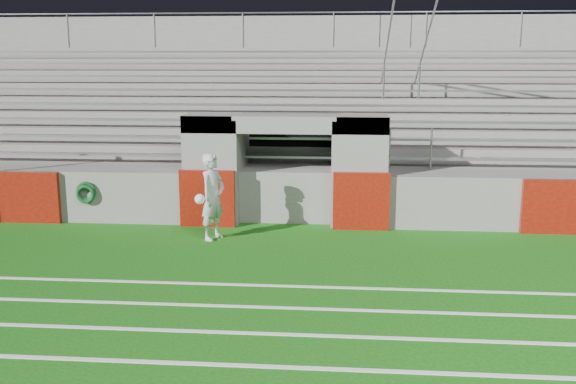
{
  "coord_description": "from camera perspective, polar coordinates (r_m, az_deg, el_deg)",
  "views": [
    {
      "loc": [
        1.31,
        -11.56,
        3.87
      ],
      "look_at": [
        0.2,
        1.8,
        1.1
      ],
      "focal_mm": 40.0,
      "sensor_mm": 36.0,
      "label": 1
    }
  ],
  "objects": [
    {
      "name": "goalkeeper_with_ball",
      "position": [
        14.04,
        -6.72,
        -0.41
      ],
      "size": [
        0.73,
        0.82,
        1.9
      ],
      "color": "silver",
      "rests_on": "ground"
    },
    {
      "name": "hose_coil",
      "position": [
        16.0,
        -17.53,
        -0.07
      ],
      "size": [
        0.49,
        0.14,
        0.53
      ],
      "color": "#0C3F15",
      "rests_on": "ground"
    },
    {
      "name": "ground",
      "position": [
        12.26,
        -1.64,
        -6.73
      ],
      "size": [
        90.0,
        90.0,
        0.0
      ],
      "primitive_type": "plane",
      "color": "#14550E",
      "rests_on": "ground"
    },
    {
      "name": "stadium_structure",
      "position": [
        19.72,
        0.92,
        4.75
      ],
      "size": [
        26.0,
        8.48,
        5.42
      ],
      "color": "slate",
      "rests_on": "ground"
    }
  ]
}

